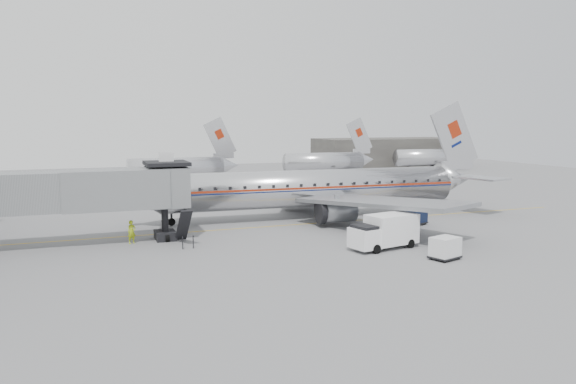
# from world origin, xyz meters

# --- Properties ---
(ground) EXTENTS (160.00, 160.00, 0.00)m
(ground) POSITION_xyz_m (0.00, 0.00, 0.00)
(ground) COLOR slate
(ground) RESTS_ON ground
(hangar) EXTENTS (30.00, 12.00, 6.00)m
(hangar) POSITION_xyz_m (45.00, 60.00, 3.00)
(hangar) COLOR #3A3735
(hangar) RESTS_ON ground
(apron_line) EXTENTS (60.00, 0.15, 0.01)m
(apron_line) POSITION_xyz_m (3.00, 6.00, 0.01)
(apron_line) COLOR gold
(apron_line) RESTS_ON ground
(jet_bridge) EXTENTS (21.00, 6.20, 7.10)m
(jet_bridge) POSITION_xyz_m (-16.66, 3.67, 4.18)
(jet_bridge) COLOR slate
(jet_bridge) RESTS_ON ground
(distant_aircraft_near) EXTENTS (16.39, 3.20, 10.26)m
(distant_aircraft_near) POSITION_xyz_m (-1.79, 42.00, 2.73)
(distant_aircraft_near) COLOR silver
(distant_aircraft_near) RESTS_ON ground
(distant_aircraft_mid) EXTENTS (16.39, 3.20, 10.26)m
(distant_aircraft_mid) POSITION_xyz_m (24.21, 46.00, 2.73)
(distant_aircraft_mid) COLOR silver
(distant_aircraft_mid) RESTS_ON ground
(distant_aircraft_far) EXTENTS (16.39, 3.20, 10.26)m
(distant_aircraft_far) POSITION_xyz_m (48.21, 50.00, 2.73)
(distant_aircraft_far) COLOR silver
(distant_aircraft_far) RESTS_ON ground
(airliner) EXTENTS (37.25, 34.47, 11.77)m
(airliner) POSITION_xyz_m (6.74, 8.97, 2.96)
(airliner) COLOR silver
(airliner) RESTS_ON ground
(service_van) EXTENTS (5.76, 3.17, 2.57)m
(service_van) POSITION_xyz_m (5.77, -5.54, 1.35)
(service_van) COLOR white
(service_van) RESTS_ON ground
(baggage_cart_navy) EXTENTS (2.59, 2.33, 1.67)m
(baggage_cart_navy) POSITION_xyz_m (13.44, 2.00, 0.89)
(baggage_cart_navy) COLOR black
(baggage_cart_navy) RESTS_ON ground
(baggage_cart_white) EXTENTS (2.37, 2.06, 1.58)m
(baggage_cart_white) POSITION_xyz_m (8.00, -10.00, 0.84)
(baggage_cart_white) COLOR silver
(baggage_cart_white) RESTS_ON ground
(ramp_worker) EXTENTS (0.80, 0.67, 1.86)m
(ramp_worker) POSITION_xyz_m (-12.00, 3.00, 0.93)
(ramp_worker) COLOR #A0BA15
(ramp_worker) RESTS_ON ground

